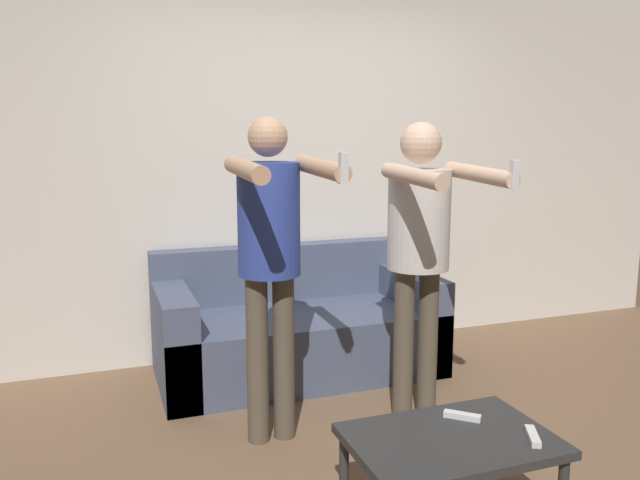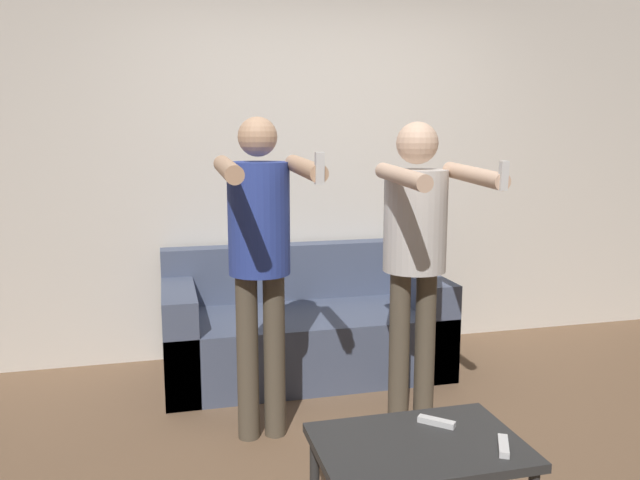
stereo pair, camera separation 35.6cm
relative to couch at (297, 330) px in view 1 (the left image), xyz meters
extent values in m
plane|color=brown|center=(0.17, -1.28, -0.28)|extent=(14.00, 14.00, 0.00)
cube|color=silver|center=(0.17, 0.46, 1.07)|extent=(6.40, 0.06, 2.70)
cube|color=#4C5670|center=(0.00, -0.04, -0.07)|extent=(1.79, 0.85, 0.42)
cube|color=#4C5670|center=(0.00, 0.31, 0.33)|extent=(1.79, 0.16, 0.38)
cube|color=#4C5670|center=(-0.80, -0.04, 0.04)|extent=(0.20, 0.85, 0.62)
cube|color=#4C5670|center=(0.80, -0.04, 0.04)|extent=(0.20, 0.85, 0.62)
cylinder|color=brown|center=(-0.48, -0.85, 0.15)|extent=(0.11, 0.11, 0.86)
cylinder|color=brown|center=(-0.34, -0.85, 0.15)|extent=(0.11, 0.11, 0.86)
cylinder|color=#2D429E|center=(-0.41, -0.85, 0.86)|extent=(0.30, 0.30, 0.55)
sphere|color=tan|center=(-0.41, -0.85, 1.25)|extent=(0.19, 0.19, 0.19)
cylinder|color=tan|center=(-0.58, -1.12, 1.12)|extent=(0.08, 0.54, 0.10)
cylinder|color=tan|center=(-0.24, -1.12, 1.12)|extent=(0.08, 0.54, 0.10)
cube|color=white|center=(-0.24, -1.38, 1.13)|extent=(0.04, 0.03, 0.13)
cylinder|color=brown|center=(0.34, -0.85, 0.14)|extent=(0.11, 0.11, 0.83)
cylinder|color=brown|center=(0.49, -0.85, 0.14)|extent=(0.11, 0.11, 0.83)
cylinder|color=silver|center=(0.41, -0.85, 0.82)|extent=(0.33, 0.33, 0.53)
sphere|color=beige|center=(0.41, -0.85, 1.22)|extent=(0.22, 0.22, 0.22)
cylinder|color=beige|center=(0.23, -1.12, 1.07)|extent=(0.08, 0.54, 0.11)
cylinder|color=beige|center=(0.60, -1.12, 1.07)|extent=(0.08, 0.54, 0.11)
cube|color=white|center=(0.60, -1.38, 1.09)|extent=(0.04, 0.03, 0.13)
cube|color=#2D2D2D|center=(0.04, -1.81, 0.09)|extent=(0.79, 0.53, 0.04)
cylinder|color=#2D2D2D|center=(-0.31, -1.58, -0.10)|extent=(0.04, 0.04, 0.35)
cylinder|color=#2D2D2D|center=(0.40, -1.58, -0.10)|extent=(0.04, 0.04, 0.35)
cube|color=white|center=(0.33, -1.93, 0.12)|extent=(0.10, 0.15, 0.02)
cube|color=white|center=(0.17, -1.69, 0.12)|extent=(0.13, 0.13, 0.02)
camera|label=1|loc=(-1.20, -3.75, 1.26)|focal=35.00mm
camera|label=2|loc=(-0.86, -3.85, 1.26)|focal=35.00mm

